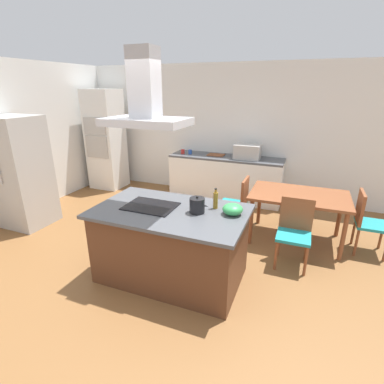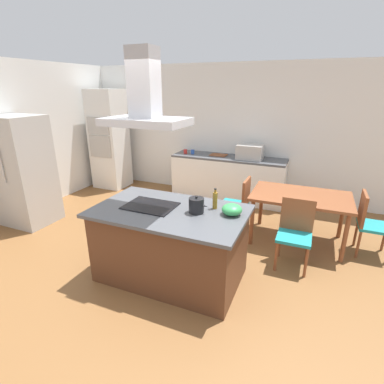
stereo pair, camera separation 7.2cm
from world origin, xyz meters
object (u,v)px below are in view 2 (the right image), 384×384
at_px(coffee_mug_blue, 193,152).
at_px(refrigerator, 23,171).
at_px(dining_table, 300,200).
at_px(olive_oil_bottle, 215,200).
at_px(wall_oven_stack, 109,140).
at_px(tea_kettle, 196,205).
at_px(cutting_board, 219,155).
at_px(countertop_microwave, 250,152).
at_px(chair_at_left_end, 239,201).
at_px(mixing_bowl, 232,210).
at_px(range_hood, 145,101).
at_px(coffee_mug_red, 185,152).
at_px(cooktop, 150,206).
at_px(chair_at_right_end, 369,220).
at_px(chair_facing_island, 295,229).

height_order(coffee_mug_blue, refrigerator, refrigerator).
xyz_separation_m(coffee_mug_blue, dining_table, (2.27, -1.30, -0.28)).
relative_size(olive_oil_bottle, wall_oven_stack, 0.11).
xyz_separation_m(tea_kettle, cutting_board, (-0.68, 2.88, -0.08)).
bearing_deg(refrigerator, countertop_microwave, 36.40).
height_order(dining_table, chair_at_left_end, chair_at_left_end).
bearing_deg(mixing_bowl, range_hood, -171.64).
relative_size(tea_kettle, coffee_mug_red, 2.49).
distance_m(olive_oil_bottle, wall_oven_stack, 4.15).
distance_m(cooktop, countertop_microwave, 2.94).
bearing_deg(cutting_board, tea_kettle, -76.79).
bearing_deg(olive_oil_bottle, mixing_bowl, -22.67).
distance_m(chair_at_right_end, chair_at_left_end, 1.83).
height_order(olive_oil_bottle, coffee_mug_red, olive_oil_bottle).
height_order(cutting_board, refrigerator, refrigerator).
distance_m(coffee_mug_red, refrigerator, 3.04).
relative_size(mixing_bowl, dining_table, 0.16).
bearing_deg(range_hood, dining_table, 43.56).
xyz_separation_m(chair_facing_island, chair_at_left_end, (-0.92, 0.67, 0.00)).
xyz_separation_m(cutting_board, chair_at_left_end, (0.81, -1.38, -0.40)).
height_order(mixing_bowl, coffee_mug_red, mixing_bowl).
height_order(coffee_mug_blue, chair_facing_island, coffee_mug_blue).
bearing_deg(dining_table, chair_at_left_end, -180.00).
distance_m(olive_oil_bottle, countertop_microwave, 2.65).
relative_size(countertop_microwave, coffee_mug_red, 5.56).
relative_size(coffee_mug_red, dining_table, 0.06).
bearing_deg(mixing_bowl, chair_at_right_end, 41.63).
bearing_deg(tea_kettle, refrigerator, 172.83).
height_order(wall_oven_stack, chair_at_right_end, wall_oven_stack).
bearing_deg(chair_at_right_end, coffee_mug_red, 159.17).
xyz_separation_m(mixing_bowl, wall_oven_stack, (-3.60, 2.51, 0.14)).
bearing_deg(chair_facing_island, wall_oven_stack, 157.52).
bearing_deg(countertop_microwave, dining_table, -51.40).
xyz_separation_m(olive_oil_bottle, range_hood, (-0.73, -0.24, 1.10)).
height_order(mixing_bowl, wall_oven_stack, wall_oven_stack).
bearing_deg(dining_table, coffee_mug_red, 152.36).
distance_m(cooktop, chair_at_right_end, 3.00).
relative_size(cutting_board, refrigerator, 0.19).
xyz_separation_m(cooktop, olive_oil_bottle, (0.73, 0.24, 0.10)).
bearing_deg(chair_at_left_end, olive_oil_bottle, -89.11).
distance_m(cooktop, refrigerator, 2.76).
bearing_deg(wall_oven_stack, range_hood, -45.03).
distance_m(cutting_board, dining_table, 2.23).
height_order(cooktop, tea_kettle, tea_kettle).
bearing_deg(chair_at_right_end, dining_table, 180.00).
bearing_deg(cooktop, coffee_mug_blue, 102.87).
relative_size(tea_kettle, refrigerator, 0.12).
xyz_separation_m(cooktop, chair_at_left_end, (0.71, 1.55, -0.40)).
distance_m(tea_kettle, chair_facing_island, 1.42).
xyz_separation_m(cooktop, mixing_bowl, (0.96, 0.14, 0.06)).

